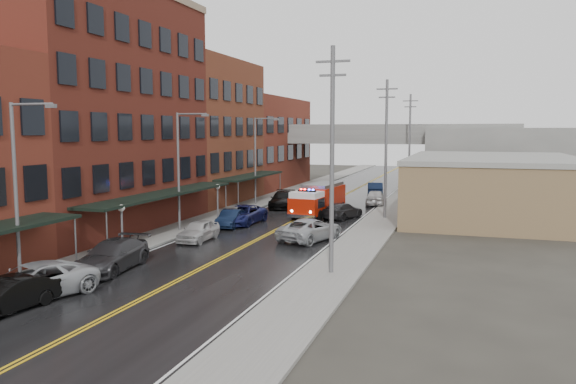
% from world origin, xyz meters
% --- Properties ---
extents(ground, '(220.00, 220.00, 0.00)m').
position_xyz_m(ground, '(0.00, 0.00, 0.00)').
color(ground, '#2D2B26').
rests_on(ground, ground).
extents(road, '(11.00, 160.00, 0.02)m').
position_xyz_m(road, '(0.00, 30.00, 0.01)').
color(road, black).
rests_on(road, ground).
extents(sidewalk_left, '(3.00, 160.00, 0.15)m').
position_xyz_m(sidewalk_left, '(-7.30, 30.00, 0.07)').
color(sidewalk_left, slate).
rests_on(sidewalk_left, ground).
extents(sidewalk_right, '(3.00, 160.00, 0.15)m').
position_xyz_m(sidewalk_right, '(7.30, 30.00, 0.07)').
color(sidewalk_right, slate).
rests_on(sidewalk_right, ground).
extents(curb_left, '(0.30, 160.00, 0.15)m').
position_xyz_m(curb_left, '(-5.65, 30.00, 0.07)').
color(curb_left, gray).
rests_on(curb_left, ground).
extents(curb_right, '(0.30, 160.00, 0.15)m').
position_xyz_m(curb_right, '(5.65, 30.00, 0.07)').
color(curb_right, gray).
rests_on(curb_right, ground).
extents(brick_building_b, '(9.00, 20.00, 18.00)m').
position_xyz_m(brick_building_b, '(-13.30, 23.00, 9.00)').
color(brick_building_b, '#591E17').
rests_on(brick_building_b, ground).
extents(brick_building_c, '(9.00, 15.00, 15.00)m').
position_xyz_m(brick_building_c, '(-13.30, 40.50, 7.50)').
color(brick_building_c, brown).
rests_on(brick_building_c, ground).
extents(brick_building_far, '(9.00, 20.00, 12.00)m').
position_xyz_m(brick_building_far, '(-13.30, 58.00, 6.00)').
color(brick_building_far, maroon).
rests_on(brick_building_far, ground).
extents(tan_building, '(14.00, 22.00, 5.00)m').
position_xyz_m(tan_building, '(16.00, 40.00, 2.50)').
color(tan_building, olive).
rests_on(tan_building, ground).
extents(right_far_block, '(18.00, 30.00, 8.00)m').
position_xyz_m(right_far_block, '(18.00, 70.00, 4.00)').
color(right_far_block, slate).
rests_on(right_far_block, ground).
extents(awning_1, '(2.60, 18.00, 3.09)m').
position_xyz_m(awning_1, '(-7.49, 23.00, 2.99)').
color(awning_1, black).
rests_on(awning_1, ground).
extents(awning_2, '(2.60, 13.00, 3.09)m').
position_xyz_m(awning_2, '(-7.49, 40.50, 2.99)').
color(awning_2, black).
rests_on(awning_2, ground).
extents(globe_lamp_1, '(0.44, 0.44, 3.12)m').
position_xyz_m(globe_lamp_1, '(-6.40, 16.00, 2.31)').
color(globe_lamp_1, '#59595B').
rests_on(globe_lamp_1, ground).
extents(globe_lamp_2, '(0.44, 0.44, 3.12)m').
position_xyz_m(globe_lamp_2, '(-6.40, 30.00, 2.31)').
color(globe_lamp_2, '#59595B').
rests_on(globe_lamp_2, ground).
extents(street_lamp_0, '(2.64, 0.22, 9.00)m').
position_xyz_m(street_lamp_0, '(-6.55, 8.00, 5.19)').
color(street_lamp_0, '#59595B').
rests_on(street_lamp_0, ground).
extents(street_lamp_1, '(2.64, 0.22, 9.00)m').
position_xyz_m(street_lamp_1, '(-6.55, 24.00, 5.19)').
color(street_lamp_1, '#59595B').
rests_on(street_lamp_1, ground).
extents(street_lamp_2, '(2.64, 0.22, 9.00)m').
position_xyz_m(street_lamp_2, '(-6.55, 40.00, 5.19)').
color(street_lamp_2, '#59595B').
rests_on(street_lamp_2, ground).
extents(utility_pole_0, '(1.80, 0.24, 12.00)m').
position_xyz_m(utility_pole_0, '(7.20, 15.00, 6.31)').
color(utility_pole_0, '#59595B').
rests_on(utility_pole_0, ground).
extents(utility_pole_1, '(1.80, 0.24, 12.00)m').
position_xyz_m(utility_pole_1, '(7.20, 35.00, 6.31)').
color(utility_pole_1, '#59595B').
rests_on(utility_pole_1, ground).
extents(utility_pole_2, '(1.80, 0.24, 12.00)m').
position_xyz_m(utility_pole_2, '(7.20, 55.00, 6.31)').
color(utility_pole_2, '#59595B').
rests_on(utility_pole_2, ground).
extents(overpass, '(40.00, 10.00, 7.50)m').
position_xyz_m(overpass, '(0.00, 62.00, 5.99)').
color(overpass, slate).
rests_on(overpass, ground).
extents(fire_truck, '(3.88, 8.14, 2.89)m').
position_xyz_m(fire_truck, '(1.24, 34.82, 1.56)').
color(fire_truck, '#A91A07').
rests_on(fire_truck, ground).
extents(parked_car_left_1, '(2.10, 4.61, 1.46)m').
position_xyz_m(parked_car_left_1, '(-4.36, 4.70, 0.73)').
color(parked_car_left_1, black).
rests_on(parked_car_left_1, ground).
extents(parked_car_left_2, '(4.39, 6.39, 1.62)m').
position_xyz_m(parked_car_left_2, '(-4.71, 6.51, 0.81)').
color(parked_car_left_2, '#A1A4A8').
rests_on(parked_car_left_2, ground).
extents(parked_car_left_3, '(2.89, 5.88, 1.64)m').
position_xyz_m(parked_car_left_3, '(-4.53, 12.32, 0.82)').
color(parked_car_left_3, '#2B2B2E').
rests_on(parked_car_left_3, ground).
extents(parked_car_left_4, '(1.83, 4.34, 1.47)m').
position_xyz_m(parked_car_left_4, '(-3.79, 21.20, 0.73)').
color(parked_car_left_4, '#B1B1B1').
rests_on(parked_car_left_4, ground).
extents(parked_car_left_5, '(1.95, 4.31, 1.37)m').
position_xyz_m(parked_car_left_5, '(-3.97, 27.20, 0.69)').
color(parked_car_left_5, black).
rests_on(parked_car_left_5, ground).
extents(parked_car_left_6, '(2.76, 5.62, 1.54)m').
position_xyz_m(parked_car_left_6, '(-3.60, 28.80, 0.77)').
color(parked_car_left_6, '#131749').
rests_on(parked_car_left_6, ground).
extents(parked_car_left_7, '(3.24, 5.88, 1.61)m').
position_xyz_m(parked_car_left_7, '(-3.60, 39.20, 0.81)').
color(parked_car_left_7, black).
rests_on(parked_car_left_7, ground).
extents(parked_car_right_0, '(4.12, 6.12, 1.56)m').
position_xyz_m(parked_car_right_0, '(3.60, 23.80, 0.78)').
color(parked_car_right_0, '#9FA2A7').
rests_on(parked_car_right_0, ground).
extents(parked_car_right_1, '(3.33, 5.18, 1.40)m').
position_xyz_m(parked_car_right_1, '(3.60, 34.20, 0.70)').
color(parked_car_right_1, '#232326').
rests_on(parked_car_right_1, ground).
extents(parked_car_right_2, '(2.42, 4.89, 1.60)m').
position_xyz_m(parked_car_right_2, '(4.95, 43.97, 0.80)').
color(parked_car_right_2, '#B3B3B3').
rests_on(parked_car_right_2, ground).
extents(parked_car_right_3, '(2.56, 5.17, 1.63)m').
position_xyz_m(parked_car_right_3, '(3.60, 52.20, 0.81)').
color(parked_car_right_3, black).
rests_on(parked_car_right_3, ground).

